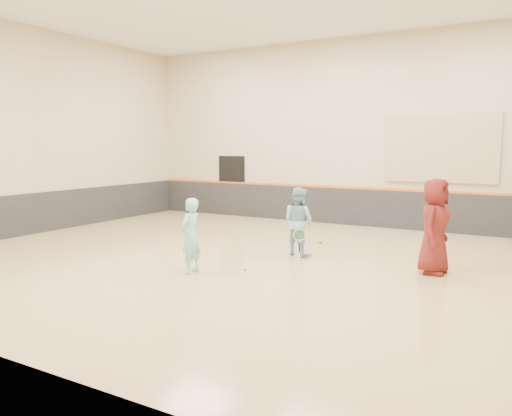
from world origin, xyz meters
The scene contains 14 objects.
room centered at (0.00, 0.00, 0.81)m, with size 15.04×12.04×6.22m.
wainscot_back centered at (0.00, 5.97, 0.60)m, with size 14.90×0.04×1.20m, color #232326.
wainscot_left centered at (-7.47, 0.00, 0.60)m, with size 0.04×11.90×1.20m, color #232326.
accent_stripe centered at (0.00, 5.96, 1.22)m, with size 14.90×0.03×0.06m, color #D85914.
acoustic_panel centered at (2.80, 5.95, 2.50)m, with size 3.20×0.08×2.00m, color tan.
doorway centered at (-4.50, 5.98, 1.10)m, with size 1.10×0.05×2.20m, color black.
girl centered at (-0.69, -1.58, 0.77)m, with size 0.56×0.37×1.54m, color #80DECD.
instructor centered at (0.49, 1.06, 0.81)m, with size 0.79×0.61×1.62m, color #89B8D4.
young_man centered at (3.60, 0.86, 0.97)m, with size 0.95×0.62×1.94m, color maroon.
held_racket centered at (0.68, 0.73, 0.55)m, with size 0.40×0.40×0.58m, color #C4DA2F, non-canonical shape.
spare_racket centered at (0.32, 2.65, 0.07)m, with size 0.59×0.59×0.13m, color #C9DB30, non-canonical shape.
ball_under_racket centered at (0.16, -0.85, 0.03)m, with size 0.07×0.07×0.07m, color #D5EE37.
ball_in_hand centered at (3.75, 0.73, 1.16)m, with size 0.07×0.07×0.07m, color #D5E134.
ball_beside_spare centered at (0.62, 3.21, 0.03)m, with size 0.07×0.07×0.07m, color #ADC72E.
Camera 1 is at (5.38, -9.55, 2.60)m, focal length 35.00 mm.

